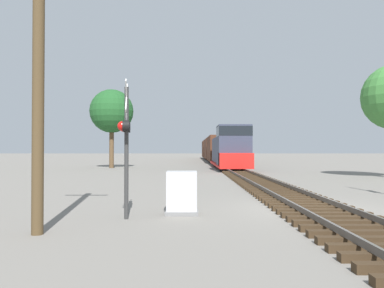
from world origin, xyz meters
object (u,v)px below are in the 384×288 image
(freight_train, at_px, (214,150))
(utility_pole, at_px, (37,51))
(tree_mid_background, at_px, (110,111))
(crossing_signal_near, at_px, (124,134))
(relay_cabinet, at_px, (180,193))

(freight_train, xyz_separation_m, utility_pole, (-7.41, -53.94, 2.22))
(freight_train, relative_size, tree_mid_background, 7.14)
(crossing_signal_near, bearing_deg, tree_mid_background, -174.21)
(freight_train, bearing_deg, tree_mid_background, -119.66)
(relay_cabinet, bearing_deg, utility_pole, -140.51)
(relay_cabinet, relative_size, utility_pole, 0.16)
(crossing_signal_near, bearing_deg, relay_cabinet, 108.30)
(freight_train, relative_size, relay_cabinet, 46.62)
(tree_mid_background, bearing_deg, crossing_signal_near, -77.13)
(relay_cabinet, bearing_deg, freight_train, 85.36)
(crossing_signal_near, relative_size, relay_cabinet, 2.99)
(utility_pole, height_order, tree_mid_background, tree_mid_background)
(freight_train, bearing_deg, utility_pole, -97.83)
(utility_pole, relative_size, tree_mid_background, 0.96)
(freight_train, distance_m, utility_pole, 54.49)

